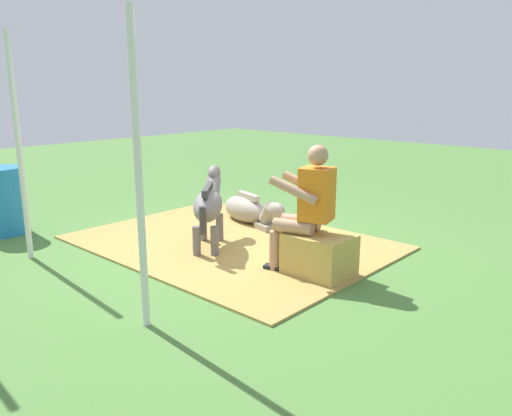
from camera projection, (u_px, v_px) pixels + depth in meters
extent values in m
plane|color=#4C7A38|center=(241.00, 249.00, 5.91)|extent=(24.00, 24.00, 0.00)
cube|color=#AD8C47|center=(231.00, 242.00, 6.12)|extent=(3.58, 2.68, 0.02)
cube|color=tan|center=(319.00, 255.00, 5.03)|extent=(0.63, 0.49, 0.43)
cylinder|color=tan|center=(293.00, 227.00, 5.00)|extent=(0.42, 0.24, 0.14)
cylinder|color=tan|center=(275.00, 251.00, 5.15)|extent=(0.11, 0.11, 0.43)
cube|color=black|center=(275.00, 268.00, 5.20)|extent=(0.24, 0.16, 0.06)
cylinder|color=tan|center=(301.00, 222.00, 5.17)|extent=(0.42, 0.24, 0.14)
cylinder|color=tan|center=(282.00, 246.00, 5.33)|extent=(0.11, 0.11, 0.43)
cube|color=black|center=(282.00, 262.00, 5.37)|extent=(0.24, 0.16, 0.06)
cube|color=orange|center=(317.00, 194.00, 4.92)|extent=(0.37, 0.35, 0.52)
cylinder|color=tan|center=(294.00, 190.00, 4.85)|extent=(0.51, 0.22, 0.26)
cylinder|color=tan|center=(306.00, 185.00, 5.13)|extent=(0.51, 0.22, 0.26)
sphere|color=tan|center=(318.00, 155.00, 4.83)|extent=(0.20, 0.20, 0.20)
ellipsoid|color=slate|center=(208.00, 206.00, 5.78)|extent=(0.79, 0.85, 0.34)
cylinder|color=slate|center=(203.00, 228.00, 6.14)|extent=(0.09, 0.09, 0.35)
cylinder|color=slate|center=(220.00, 228.00, 6.13)|extent=(0.09, 0.09, 0.35)
cylinder|color=slate|center=(197.00, 242.00, 5.60)|extent=(0.09, 0.09, 0.35)
cylinder|color=slate|center=(215.00, 242.00, 5.59)|extent=(0.09, 0.09, 0.35)
cylinder|color=slate|center=(213.00, 188.00, 6.25)|extent=(0.37, 0.39, 0.33)
ellipsoid|color=slate|center=(214.00, 173.00, 6.38)|extent=(0.33, 0.35, 0.20)
cube|color=#3A3838|center=(208.00, 189.00, 5.74)|extent=(0.44, 0.49, 0.08)
cylinder|color=#3A3838|center=(203.00, 220.00, 5.34)|extent=(0.07, 0.07, 0.30)
ellipsoid|color=gray|center=(245.00, 209.00, 7.04)|extent=(0.95, 0.60, 0.36)
cube|color=gray|center=(267.00, 227.00, 6.63)|extent=(0.33, 0.30, 0.10)
cylinder|color=gray|center=(268.00, 213.00, 6.57)|extent=(0.32, 0.24, 0.30)
ellipsoid|color=gray|center=(276.00, 210.00, 6.41)|extent=(0.33, 0.23, 0.20)
cube|color=#B5A999|center=(248.00, 196.00, 6.93)|extent=(0.45, 0.19, 0.08)
cylinder|color=#1E72B2|center=(2.00, 201.00, 6.44)|extent=(0.57, 0.57, 0.86)
cylinder|color=silver|center=(139.00, 176.00, 3.75)|extent=(0.06, 0.06, 2.41)
cylinder|color=silver|center=(19.00, 149.00, 5.33)|extent=(0.06, 0.06, 2.41)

